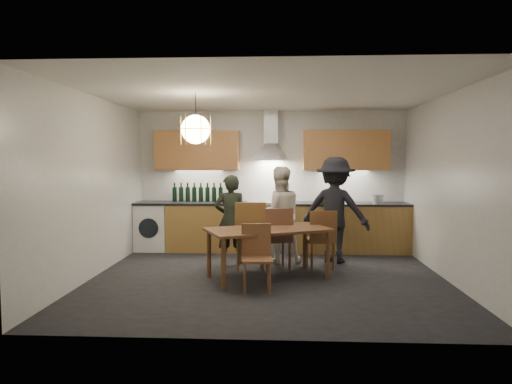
{
  "coord_description": "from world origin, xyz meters",
  "views": [
    {
      "loc": [
        0.16,
        -6.39,
        1.68
      ],
      "look_at": [
        -0.19,
        0.4,
        1.2
      ],
      "focal_mm": 32.0,
      "sensor_mm": 36.0,
      "label": 1
    }
  ],
  "objects_px": {
    "dining_table": "(268,234)",
    "stock_pot": "(378,199)",
    "wine_bottles": "(198,192)",
    "chair_back_left": "(251,231)",
    "person_right": "(335,210)",
    "person_mid": "(279,214)",
    "chair_front": "(256,253)",
    "person_left": "(231,219)",
    "mixing_bowl": "(324,201)"
  },
  "relations": [
    {
      "from": "dining_table",
      "to": "person_mid",
      "type": "relative_size",
      "value": 1.2
    },
    {
      "from": "person_mid",
      "to": "dining_table",
      "type": "bearing_deg",
      "value": 69.19
    },
    {
      "from": "chair_back_left",
      "to": "person_mid",
      "type": "xyz_separation_m",
      "value": [
        0.44,
        0.53,
        0.19
      ]
    },
    {
      "from": "person_left",
      "to": "person_right",
      "type": "xyz_separation_m",
      "value": [
        1.7,
        0.2,
        0.14
      ]
    },
    {
      "from": "chair_front",
      "to": "person_left",
      "type": "bearing_deg",
      "value": 103.33
    },
    {
      "from": "chair_back_left",
      "to": "person_right",
      "type": "bearing_deg",
      "value": -158.7
    },
    {
      "from": "dining_table",
      "to": "person_mid",
      "type": "bearing_deg",
      "value": 57.29
    },
    {
      "from": "dining_table",
      "to": "person_left",
      "type": "distance_m",
      "value": 1.1
    },
    {
      "from": "chair_front",
      "to": "stock_pot",
      "type": "relative_size",
      "value": 4.36
    },
    {
      "from": "dining_table",
      "to": "person_mid",
      "type": "xyz_separation_m",
      "value": [
        0.16,
        1.06,
        0.16
      ]
    },
    {
      "from": "person_left",
      "to": "person_mid",
      "type": "bearing_deg",
      "value": -176.13
    },
    {
      "from": "person_left",
      "to": "mixing_bowl",
      "type": "height_order",
      "value": "person_left"
    },
    {
      "from": "mixing_bowl",
      "to": "dining_table",
      "type": "bearing_deg",
      "value": -116.65
    },
    {
      "from": "person_mid",
      "to": "person_right",
      "type": "relative_size",
      "value": 0.91
    },
    {
      "from": "chair_front",
      "to": "person_right",
      "type": "distance_m",
      "value": 2.11
    },
    {
      "from": "chair_front",
      "to": "wine_bottles",
      "type": "relative_size",
      "value": 0.89
    },
    {
      "from": "chair_front",
      "to": "person_mid",
      "type": "height_order",
      "value": "person_mid"
    },
    {
      "from": "chair_front",
      "to": "person_mid",
      "type": "distance_m",
      "value": 1.71
    },
    {
      "from": "person_mid",
      "to": "person_right",
      "type": "xyz_separation_m",
      "value": [
        0.91,
        0.03,
        0.08
      ]
    },
    {
      "from": "stock_pot",
      "to": "wine_bottles",
      "type": "xyz_separation_m",
      "value": [
        -3.32,
        0.07,
        0.11
      ]
    },
    {
      "from": "dining_table",
      "to": "person_right",
      "type": "bearing_deg",
      "value": 21.27
    },
    {
      "from": "person_right",
      "to": "mixing_bowl",
      "type": "distance_m",
      "value": 0.83
    },
    {
      "from": "chair_back_left",
      "to": "person_left",
      "type": "height_order",
      "value": "person_left"
    },
    {
      "from": "chair_front",
      "to": "stock_pot",
      "type": "xyz_separation_m",
      "value": [
        2.08,
        2.59,
        0.48
      ]
    },
    {
      "from": "chair_front",
      "to": "mixing_bowl",
      "type": "height_order",
      "value": "mixing_bowl"
    },
    {
      "from": "dining_table",
      "to": "wine_bottles",
      "type": "relative_size",
      "value": 1.98
    },
    {
      "from": "chair_back_left",
      "to": "chair_front",
      "type": "xyz_separation_m",
      "value": [
        0.14,
        -1.13,
        -0.11
      ]
    },
    {
      "from": "dining_table",
      "to": "chair_front",
      "type": "distance_m",
      "value": 0.63
    },
    {
      "from": "dining_table",
      "to": "stock_pot",
      "type": "bearing_deg",
      "value": 21.2
    },
    {
      "from": "dining_table",
      "to": "mixing_bowl",
      "type": "distance_m",
      "value": 2.16
    },
    {
      "from": "stock_pot",
      "to": "chair_front",
      "type": "bearing_deg",
      "value": -128.86
    },
    {
      "from": "person_mid",
      "to": "stock_pot",
      "type": "distance_m",
      "value": 2.03
    },
    {
      "from": "chair_front",
      "to": "stock_pot",
      "type": "height_order",
      "value": "stock_pot"
    },
    {
      "from": "chair_front",
      "to": "wine_bottles",
      "type": "distance_m",
      "value": 2.99
    },
    {
      "from": "person_left",
      "to": "mixing_bowl",
      "type": "bearing_deg",
      "value": -155.54
    },
    {
      "from": "person_left",
      "to": "wine_bottles",
      "type": "height_order",
      "value": "person_left"
    },
    {
      "from": "chair_back_left",
      "to": "stock_pot",
      "type": "bearing_deg",
      "value": -148.11
    },
    {
      "from": "dining_table",
      "to": "person_right",
      "type": "distance_m",
      "value": 1.55
    },
    {
      "from": "person_mid",
      "to": "chair_back_left",
      "type": "bearing_deg",
      "value": 38.05
    },
    {
      "from": "chair_back_left",
      "to": "dining_table",
      "type": "bearing_deg",
      "value": 116.33
    },
    {
      "from": "person_left",
      "to": "wine_bottles",
      "type": "bearing_deg",
      "value": -65.42
    },
    {
      "from": "chair_back_left",
      "to": "wine_bottles",
      "type": "distance_m",
      "value": 1.93
    },
    {
      "from": "person_mid",
      "to": "mixing_bowl",
      "type": "xyz_separation_m",
      "value": [
        0.8,
        0.85,
        0.15
      ]
    },
    {
      "from": "person_right",
      "to": "wine_bottles",
      "type": "distance_m",
      "value": 2.64
    },
    {
      "from": "chair_back_left",
      "to": "stock_pot",
      "type": "xyz_separation_m",
      "value": [
        2.23,
        1.46,
        0.37
      ]
    },
    {
      "from": "chair_back_left",
      "to": "person_mid",
      "type": "relative_size",
      "value": 0.66
    },
    {
      "from": "dining_table",
      "to": "chair_front",
      "type": "xyz_separation_m",
      "value": [
        -0.13,
        -0.6,
        -0.14
      ]
    },
    {
      "from": "dining_table",
      "to": "stock_pot",
      "type": "xyz_separation_m",
      "value": [
        1.95,
        1.99,
        0.34
      ]
    },
    {
      "from": "mixing_bowl",
      "to": "stock_pot",
      "type": "distance_m",
      "value": 0.99
    },
    {
      "from": "person_left",
      "to": "person_right",
      "type": "bearing_deg",
      "value": 178.53
    }
  ]
}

